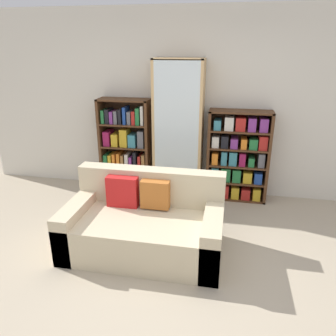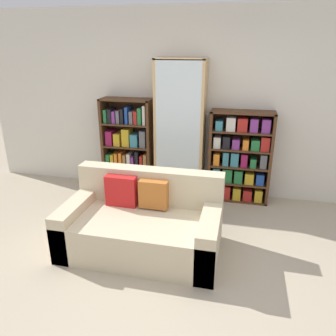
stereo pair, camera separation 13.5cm
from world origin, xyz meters
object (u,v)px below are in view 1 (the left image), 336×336
Objects in this scene: bookshelf_right at (238,157)px; wine_bottle at (215,205)px; bookshelf_left at (126,148)px; couch at (145,225)px; display_cabinet at (178,130)px.

bookshelf_right is 3.30× the size of wine_bottle.
couch is at bearing -65.69° from bookshelf_left.
couch is 0.85× the size of display_cabinet.
couch is 1.73m from bookshelf_left.
wine_bottle is (0.61, -0.63, -0.85)m from display_cabinet.
bookshelf_left is 0.71× the size of display_cabinet.
wine_bottle is at bearing 50.51° from couch.
bookshelf_right reaches higher than wine_bottle.
couch reaches higher than wine_bottle.
display_cabinet is at bearing -1.17° from bookshelf_left.
display_cabinet is (0.82, -0.02, 0.33)m from bookshelf_left.
bookshelf_right is at bearing 1.04° from display_cabinet.
bookshelf_left is 1.65m from wine_bottle.
display_cabinet is (0.12, 1.52, 0.72)m from couch.
display_cabinet reaches higher than bookshelf_left.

